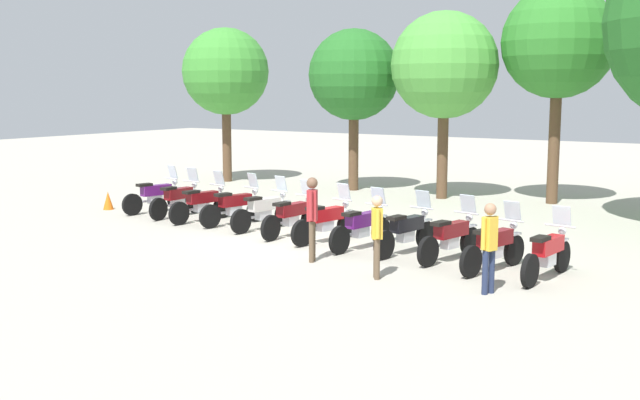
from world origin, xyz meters
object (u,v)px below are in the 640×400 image
at_px(person_0, 377,231).
at_px(traffic_cone, 108,201).
at_px(tree_0, 226,72).
at_px(motorcycle_8, 407,231).
at_px(motorcycle_6, 326,221).
at_px(motorcycle_10, 495,246).
at_px(tree_2, 444,66).
at_px(person_1, 312,212).
at_px(motorcycle_11, 548,253).
at_px(motorcycle_3, 235,206).
at_px(person_2, 489,241).
at_px(motorcycle_7, 362,226).
at_px(motorcycle_9, 451,237).
at_px(motorcycle_2, 202,203).
at_px(motorcycle_4, 264,210).
at_px(motorcycle_1, 178,199).
at_px(tree_3, 558,43).
at_px(tree_1, 354,75).
at_px(motorcycle_0, 156,195).

height_order(person_0, traffic_cone, person_0).
bearing_deg(tree_0, motorcycle_8, -34.98).
relative_size(motorcycle_6, motorcycle_10, 1.00).
bearing_deg(motorcycle_10, tree_2, 42.47).
bearing_deg(traffic_cone, person_1, -16.02).
distance_m(motorcycle_11, tree_0, 18.30).
bearing_deg(tree_0, motorcycle_3, -49.36).
bearing_deg(motorcycle_8, tree_0, 64.91).
height_order(person_2, traffic_cone, person_2).
xyz_separation_m(motorcycle_7, tree_0, (-10.98, 8.51, 3.79)).
bearing_deg(motorcycle_9, traffic_cone, 96.82).
relative_size(motorcycle_2, motorcycle_11, 1.00).
bearing_deg(motorcycle_4, motorcycle_1, 94.03).
xyz_separation_m(motorcycle_7, motorcycle_11, (4.43, -0.60, 0.00)).
bearing_deg(motorcycle_7, tree_3, -2.06).
height_order(motorcycle_1, tree_1, tree_1).
height_order(tree_3, traffic_cone, tree_3).
distance_m(motorcycle_8, tree_1, 11.54).
relative_size(motorcycle_3, tree_3, 0.31).
distance_m(motorcycle_9, tree_0, 16.19).
bearing_deg(motorcycle_2, person_0, -104.62).
bearing_deg(person_2, person_1, 14.61).
relative_size(motorcycle_2, motorcycle_7, 1.00).
bearing_deg(tree_2, motorcycle_4, -101.01).
bearing_deg(motorcycle_7, person_1, -179.41).
distance_m(motorcycle_8, tree_3, 10.45).
bearing_deg(tree_1, motorcycle_3, -83.22).
bearing_deg(motorcycle_10, tree_3, 22.61).
bearing_deg(tree_1, motorcycle_10, -47.07).
xyz_separation_m(tree_2, traffic_cone, (-7.60, -7.72, -4.13)).
xyz_separation_m(tree_1, traffic_cone, (-4.01, -8.00, -3.86)).
bearing_deg(tree_0, motorcycle_9, -33.05).
bearing_deg(motorcycle_0, motorcycle_3, -84.93).
height_order(motorcycle_0, person_2, person_2).
bearing_deg(motorcycle_9, person_0, 176.74).
bearing_deg(tree_0, motorcycle_6, -40.01).
xyz_separation_m(motorcycle_8, tree_1, (-6.49, 8.83, 3.61)).
height_order(motorcycle_9, tree_2, tree_2).
height_order(motorcycle_6, motorcycle_7, same).
bearing_deg(tree_2, motorcycle_2, -115.75).
xyz_separation_m(tree_0, tree_3, (12.64, 0.93, 0.77)).
relative_size(motorcycle_7, tree_1, 0.38).
distance_m(person_0, tree_2, 11.95).
relative_size(person_1, traffic_cone, 3.28).
xyz_separation_m(tree_1, tree_2, (3.59, -0.27, 0.27)).
relative_size(tree_0, traffic_cone, 10.97).
height_order(tree_0, tree_3, tree_3).
xyz_separation_m(motorcycle_3, tree_2, (2.64, 7.73, 3.89)).
relative_size(motorcycle_7, tree_2, 0.35).
distance_m(motorcycle_6, motorcycle_7, 1.13).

